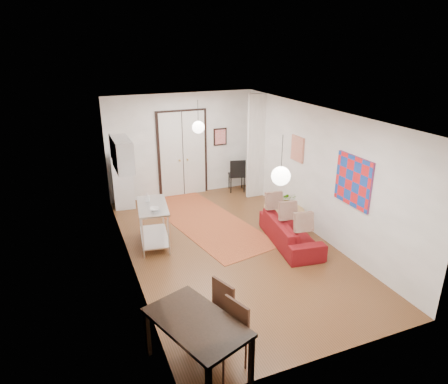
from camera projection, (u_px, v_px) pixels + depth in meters
name	position (u px, v px, depth m)	size (l,w,h in m)	color
floor	(230.00, 247.00, 8.71)	(7.00, 7.00, 0.00)	brown
ceiling	(231.00, 113.00, 7.68)	(4.20, 7.00, 0.02)	white
wall_back	(182.00, 145.00, 11.22)	(4.20, 0.02, 2.90)	white
wall_front	(335.00, 269.00, 5.16)	(4.20, 0.02, 2.90)	white
wall_left	(127.00, 198.00, 7.45)	(0.02, 7.00, 2.90)	white
wall_right	(317.00, 172.00, 8.93)	(0.02, 7.00, 2.90)	white
double_doors	(183.00, 154.00, 11.27)	(1.44, 0.06, 2.50)	silver
stub_partition	(256.00, 147.00, 11.05)	(0.50, 0.10, 2.90)	white
wall_cabinet	(122.00, 154.00, 8.66)	(0.35, 1.00, 0.70)	silver
painting_popart	(353.00, 181.00, 7.77)	(0.05, 1.00, 1.00)	red
painting_abstract	(298.00, 149.00, 9.49)	(0.05, 0.50, 0.60)	beige
poster_back	(220.00, 137.00, 11.55)	(0.40, 0.03, 0.50)	red
print_left	(112.00, 147.00, 9.02)	(0.03, 0.44, 0.54)	#95633E
pendant_back	(198.00, 127.00, 9.64)	(0.30, 0.30, 0.80)	white
pendant_front	(281.00, 176.00, 6.17)	(0.30, 0.30, 0.80)	white
kilim_rug	(205.00, 221.00, 9.96)	(1.56, 4.16, 0.01)	#B95D2E
sofa	(290.00, 231.00, 8.76)	(0.77, 1.98, 0.58)	maroon
coffee_table	(284.00, 211.00, 9.64)	(1.06, 0.84, 0.42)	tan
potted_plant	(288.00, 200.00, 9.58)	(0.36, 0.32, 0.41)	#2B602C
kitchen_counter	(153.00, 219.00, 8.61)	(0.77, 1.29, 0.93)	silver
bowl	(155.00, 209.00, 8.22)	(0.22, 0.22, 0.05)	silver
soap_bottle	(147.00, 197.00, 8.66)	(0.09, 0.09, 0.19)	teal
fridge	(123.00, 181.00, 10.56)	(0.52, 0.52, 1.46)	silver
dining_table	(197.00, 326.00, 5.24)	(1.26, 1.63, 0.79)	black
dining_chair_near	(210.00, 309.00, 5.79)	(0.60, 0.73, 0.98)	#351C10
dining_chair_far	(222.00, 330.00, 5.37)	(0.60, 0.73, 0.98)	#351C10
black_side_chair	(235.00, 171.00, 11.85)	(0.55, 0.56, 0.99)	black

